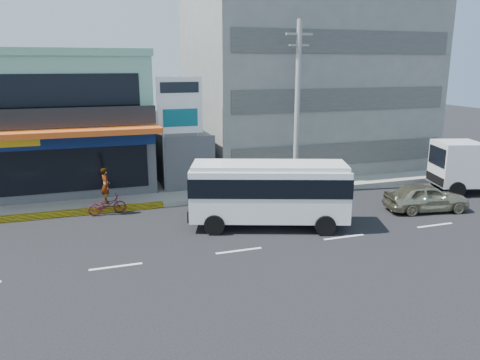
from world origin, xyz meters
name	(u,v)px	position (x,y,z in m)	size (l,w,h in m)	color
ground	(239,251)	(0.00, 0.00, 0.00)	(120.00, 120.00, 0.00)	black
sidewalk	(267,184)	(5.00, 9.50, 0.15)	(70.00, 5.00, 0.30)	gray
shop_building	(46,123)	(-8.00, 13.95, 4.00)	(12.40, 11.70, 8.00)	#444348
concrete_building	(303,72)	(10.00, 15.00, 7.00)	(16.00, 12.00, 14.00)	gray
gap_structure	(181,157)	(0.00, 12.00, 1.75)	(3.00, 6.00, 3.50)	#444348
satellite_dish	(183,131)	(0.00, 11.00, 3.58)	(1.50, 1.50, 0.15)	slate
billboard	(180,112)	(-0.50, 9.20, 4.93)	(2.60, 0.18, 6.90)	gray
utility_pole_near	(297,107)	(6.00, 7.40, 5.15)	(1.60, 0.30, 10.00)	#999993
minibus	(269,189)	(2.30, 2.41, 1.85)	(7.77, 4.68, 3.10)	white
sedan	(426,197)	(11.11, 2.06, 0.74)	(1.76, 4.36, 1.49)	tan
motorcycle_rider	(107,199)	(-4.94, 6.80, 0.81)	(1.99, 0.91, 2.46)	#570C1A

